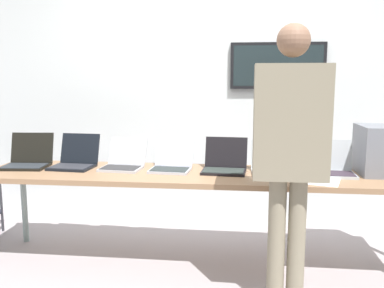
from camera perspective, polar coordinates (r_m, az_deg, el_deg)
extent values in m
cube|color=#9F9599|center=(3.52, 0.80, -15.99)|extent=(8.00, 8.00, 0.04)
cube|color=silver|center=(4.32, 2.32, 6.12)|extent=(8.00, 0.06, 2.50)
cube|color=black|center=(4.27, 11.59, 10.40)|extent=(0.92, 0.05, 0.45)
cube|color=black|center=(4.26, 11.61, 10.41)|extent=(0.86, 0.02, 0.39)
cube|color=#916B4D|center=(3.28, 0.83, -4.29)|extent=(3.38, 0.70, 0.04)
cylinder|color=gray|center=(4.07, -21.88, -7.64)|extent=(0.05, 0.05, 0.69)
cube|color=black|center=(3.71, -21.80, -2.90)|extent=(0.38, 0.29, 0.02)
cube|color=#282D32|center=(3.70, -21.89, -2.75)|extent=(0.35, 0.24, 0.00)
cube|color=black|center=(3.84, -20.93, -0.45)|extent=(0.36, 0.11, 0.25)
cube|color=silver|center=(3.84, -20.92, -0.45)|extent=(0.34, 0.09, 0.22)
cube|color=black|center=(3.57, -16.06, -3.07)|extent=(0.35, 0.28, 0.02)
cube|color=#2B2C32|center=(3.55, -16.16, -2.92)|extent=(0.32, 0.23, 0.00)
cube|color=black|center=(3.69, -15.00, -0.56)|extent=(0.34, 0.11, 0.25)
cube|color=#AED0F4|center=(3.69, -14.98, -0.57)|extent=(0.31, 0.09, 0.22)
cube|color=#AFB0B7|center=(3.42, -9.66, -3.33)|extent=(0.34, 0.27, 0.02)
cube|color=#2B2A2C|center=(3.41, -9.73, -3.18)|extent=(0.31, 0.21, 0.00)
cube|color=#AFB0B7|center=(3.56, -8.73, -0.94)|extent=(0.33, 0.14, 0.22)
cube|color=silver|center=(3.56, -8.71, -0.95)|extent=(0.30, 0.12, 0.19)
cube|color=#ACAFBC|center=(3.32, -3.01, -3.59)|extent=(0.33, 0.26, 0.02)
cube|color=#262C2C|center=(3.31, -3.06, -3.43)|extent=(0.30, 0.21, 0.00)
cube|color=#ACAFBC|center=(3.46, -2.37, -1.14)|extent=(0.32, 0.13, 0.21)
cube|color=#295D31|center=(3.47, -2.36, -1.16)|extent=(0.29, 0.11, 0.19)
cube|color=black|center=(3.28, 4.35, -3.77)|extent=(0.36, 0.27, 0.02)
cube|color=#29312E|center=(3.27, 4.33, -3.61)|extent=(0.33, 0.22, 0.00)
cube|color=black|center=(3.41, 4.67, -1.10)|extent=(0.34, 0.10, 0.24)
cube|color=#21543D|center=(3.41, 4.68, -1.10)|extent=(0.31, 0.08, 0.21)
cube|color=#AEB6BA|center=(3.30, 10.84, -3.83)|extent=(0.32, 0.24, 0.02)
cube|color=#302C2D|center=(3.29, 10.86, -3.67)|extent=(0.29, 0.19, 0.00)
cube|color=#AEB6BA|center=(3.41, 10.66, -1.35)|extent=(0.31, 0.06, 0.22)
cube|color=white|center=(3.41, 10.66, -1.35)|extent=(0.28, 0.05, 0.19)
cube|color=#A9AFB5|center=(3.35, 18.23, -3.94)|extent=(0.38, 0.25, 0.02)
cube|color=#322632|center=(3.33, 18.28, -3.79)|extent=(0.35, 0.20, 0.00)
cube|color=#A9AFB5|center=(3.46, 17.93, -1.39)|extent=(0.38, 0.06, 0.23)
cube|color=#205D38|center=(3.46, 17.92, -1.39)|extent=(0.35, 0.05, 0.20)
cylinder|color=gray|center=(2.76, 11.40, -13.18)|extent=(0.11, 0.11, 0.86)
cylinder|color=gray|center=(2.77, 14.01, -13.17)|extent=(0.11, 0.11, 0.86)
cube|color=gray|center=(2.58, 13.30, 2.98)|extent=(0.44, 0.27, 0.68)
sphere|color=#86604C|center=(2.58, 13.68, 13.57)|extent=(0.20, 0.20, 0.20)
cylinder|color=gray|center=(2.89, 9.24, -2.11)|extent=(0.07, 0.32, 0.07)
cylinder|color=gray|center=(2.93, 15.72, -2.22)|extent=(0.07, 0.32, 0.07)
cube|color=white|center=(3.15, 17.56, -4.85)|extent=(0.29, 0.34, 0.00)
cylinder|color=#333338|center=(4.45, -24.56, -7.30)|extent=(0.02, 0.02, 0.56)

